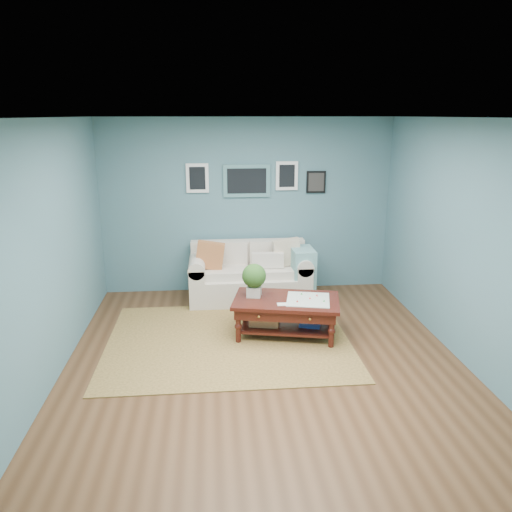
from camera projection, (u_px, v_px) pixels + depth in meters
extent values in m
plane|color=brown|center=(264.00, 360.00, 5.74)|extent=(5.00, 5.00, 0.00)
plane|color=white|center=(265.00, 117.00, 5.01)|extent=(5.00, 5.00, 0.00)
cube|color=slate|center=(247.00, 206.00, 7.77)|extent=(4.50, 0.02, 2.70)
cube|color=slate|center=(310.00, 354.00, 2.98)|extent=(4.50, 0.02, 2.70)
cube|color=slate|center=(49.00, 252.00, 5.18)|extent=(0.02, 5.00, 2.70)
cube|color=slate|center=(464.00, 243.00, 5.57)|extent=(0.02, 5.00, 2.70)
cube|color=slate|center=(247.00, 181.00, 7.64)|extent=(0.72, 0.03, 0.50)
cube|color=black|center=(247.00, 181.00, 7.62)|extent=(0.60, 0.01, 0.38)
cube|color=white|center=(197.00, 178.00, 7.56)|extent=(0.34, 0.03, 0.44)
cube|color=white|center=(287.00, 176.00, 7.67)|extent=(0.34, 0.03, 0.44)
cube|color=black|center=(316.00, 182.00, 7.74)|extent=(0.30, 0.03, 0.34)
cube|color=brown|center=(229.00, 340.00, 6.24)|extent=(2.99, 2.39, 0.01)
cube|color=silver|center=(250.00, 287.00, 7.60)|extent=(1.34, 0.83, 0.40)
cube|color=silver|center=(248.00, 254.00, 7.79)|extent=(1.76, 0.21, 0.45)
cube|color=silver|center=(198.00, 283.00, 7.50)|extent=(0.23, 0.83, 0.59)
cube|color=silver|center=(301.00, 279.00, 7.64)|extent=(0.23, 0.83, 0.59)
cylinder|color=silver|center=(197.00, 264.00, 7.42)|extent=(0.25, 0.83, 0.25)
cylinder|color=silver|center=(301.00, 261.00, 7.56)|extent=(0.25, 0.83, 0.25)
cube|color=silver|center=(226.00, 272.00, 7.44)|extent=(0.68, 0.53, 0.12)
cube|color=silver|center=(274.00, 271.00, 7.50)|extent=(0.68, 0.53, 0.12)
cube|color=silver|center=(225.00, 253.00, 7.63)|extent=(0.68, 0.11, 0.34)
cube|color=silver|center=(272.00, 252.00, 7.69)|extent=(0.68, 0.11, 0.34)
cube|color=#B85D2E|center=(210.00, 255.00, 7.35)|extent=(0.46, 0.16, 0.45)
cube|color=#F1E3CC|center=(287.00, 252.00, 7.52)|extent=(0.45, 0.17, 0.44)
cube|color=beige|center=(268.00, 260.00, 7.41)|extent=(0.47, 0.11, 0.23)
cube|color=#77B0B2|center=(302.00, 273.00, 7.49)|extent=(0.32, 0.52, 0.76)
cube|color=#37140B|center=(286.00, 301.00, 6.28)|extent=(1.45, 1.03, 0.04)
cube|color=#37140B|center=(286.00, 307.00, 6.30)|extent=(1.34, 0.92, 0.13)
cube|color=#37140B|center=(286.00, 326.00, 6.37)|extent=(1.21, 0.79, 0.03)
sphere|color=gold|center=(259.00, 317.00, 6.00)|extent=(0.03, 0.03, 0.03)
sphere|color=gold|center=(310.00, 319.00, 5.93)|extent=(0.03, 0.03, 0.03)
cylinder|color=#37140B|center=(238.00, 326.00, 6.13)|extent=(0.07, 0.07, 0.45)
cylinder|color=#37140B|center=(332.00, 331.00, 6.00)|extent=(0.07, 0.07, 0.45)
cylinder|color=#37140B|center=(245.00, 308.00, 6.69)|extent=(0.07, 0.07, 0.45)
cylinder|color=#37140B|center=(331.00, 312.00, 6.56)|extent=(0.07, 0.07, 0.45)
cube|color=beige|center=(254.00, 291.00, 6.36)|extent=(0.21, 0.21, 0.13)
sphere|color=#2C531B|center=(254.00, 276.00, 6.30)|extent=(0.31, 0.31, 0.31)
cube|color=silver|center=(308.00, 300.00, 6.24)|extent=(0.62, 0.62, 0.01)
cube|color=tan|center=(265.00, 316.00, 6.37)|extent=(0.42, 0.34, 0.22)
cube|color=navy|center=(310.00, 321.00, 6.34)|extent=(0.30, 0.25, 0.12)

